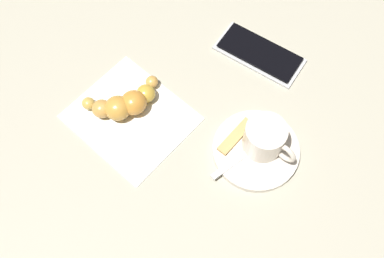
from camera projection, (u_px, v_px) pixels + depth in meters
name	position (u px, v px, depth m)	size (l,w,h in m)	color
ground_plane	(203.00, 135.00, 0.69)	(1.80, 1.80, 0.00)	#A8A38E
saucer	(256.00, 150.00, 0.68)	(0.13, 0.13, 0.01)	beige
espresso_cup	(265.00, 138.00, 0.65)	(0.09, 0.06, 0.05)	beige
teaspoon	(253.00, 148.00, 0.67)	(0.07, 0.11, 0.01)	silver
sugar_packet	(236.00, 136.00, 0.68)	(0.07, 0.02, 0.01)	tan
napkin	(131.00, 117.00, 0.71)	(0.18, 0.16, 0.00)	white
croissant	(125.00, 103.00, 0.70)	(0.11, 0.11, 0.04)	gold
cell_phone	(259.00, 53.00, 0.76)	(0.16, 0.09, 0.01)	#B5B6B8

